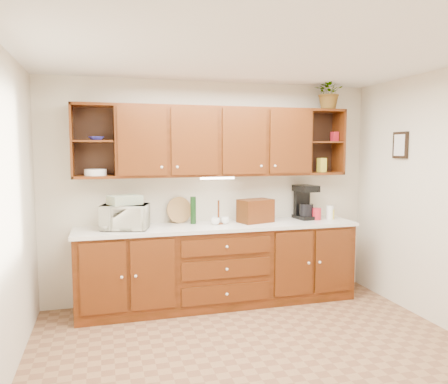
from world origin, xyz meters
TOP-DOWN VIEW (x-y plane):
  - floor at (0.00, 0.00)m, footprint 4.00×4.00m
  - ceiling at (0.00, 0.00)m, footprint 4.00×4.00m
  - back_wall at (0.00, 1.75)m, footprint 4.00×0.00m
  - base_cabinets at (0.00, 1.45)m, footprint 3.20×0.60m
  - countertop at (0.00, 1.44)m, footprint 3.24×0.64m
  - upper_cabinets at (0.01, 1.59)m, footprint 3.20×0.33m
  - undercabinet_light at (0.00, 1.53)m, footprint 0.40×0.05m
  - framed_picture at (1.98, 0.90)m, footprint 0.03×0.24m
  - wicker_basket at (-1.01, 1.43)m, footprint 0.29×0.29m
  - microwave at (-1.06, 1.43)m, footprint 0.56×0.45m
  - towel_stack at (-1.06, 1.43)m, footprint 0.39×0.34m
  - wine_bottle at (-0.28, 1.58)m, footprint 0.08×0.08m
  - woven_tray at (-0.42, 1.69)m, footprint 0.32×0.15m
  - bread_box at (0.45, 1.48)m, footprint 0.45×0.35m
  - mug_tree at (0.00, 1.49)m, footprint 0.25×0.25m
  - canister_red at (1.24, 1.45)m, footprint 0.12×0.12m
  - canister_white at (1.42, 1.45)m, footprint 0.10×0.10m
  - canister_yellow at (1.43, 1.46)m, footprint 0.09×0.09m
  - coffee_maker at (1.14, 1.58)m, footprint 0.26×0.32m
  - bowl_stack at (-1.34, 1.55)m, footprint 0.20×0.20m
  - plate_stack at (-1.36, 1.57)m, footprint 0.28×0.28m
  - pantry_box_yellow at (1.36, 1.57)m, footprint 0.11×0.10m
  - pantry_box_red at (1.52, 1.56)m, footprint 0.09×0.08m
  - potted_plant at (1.42, 1.55)m, footprint 0.47×0.44m

SIDE VIEW (x-z plane):
  - floor at x=0.00m, z-range 0.00..0.00m
  - base_cabinets at x=0.00m, z-range 0.00..0.90m
  - countertop at x=0.00m, z-range 0.90..0.94m
  - woven_tray at x=-0.42m, z-range 0.80..1.10m
  - mug_tree at x=0.00m, z-range 0.84..1.12m
  - canister_yellow at x=1.43m, z-range 0.94..1.06m
  - canister_red at x=1.24m, z-range 0.94..1.08m
  - wicker_basket at x=-1.01m, z-range 0.94..1.09m
  - canister_white at x=1.42m, z-range 0.94..1.11m
  - microwave at x=-1.06m, z-range 0.94..1.21m
  - bread_box at x=0.45m, z-range 0.94..1.21m
  - wine_bottle at x=-0.28m, z-range 0.94..1.26m
  - coffee_maker at x=1.14m, z-range 0.93..1.35m
  - towel_stack at x=-1.06m, z-range 1.21..1.31m
  - back_wall at x=0.00m, z-range -0.70..3.30m
  - undercabinet_light at x=0.00m, z-range 1.46..1.48m
  - plate_stack at x=-1.36m, z-range 1.52..1.59m
  - pantry_box_yellow at x=1.36m, z-range 1.52..1.69m
  - framed_picture at x=1.98m, z-range 1.70..2.00m
  - upper_cabinets at x=0.01m, z-range 1.49..2.29m
  - bowl_stack at x=-1.34m, z-range 1.90..1.94m
  - pantry_box_red at x=1.52m, z-range 1.90..2.02m
  - potted_plant at x=1.42m, z-range 2.29..2.71m
  - ceiling at x=0.00m, z-range 2.60..2.60m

